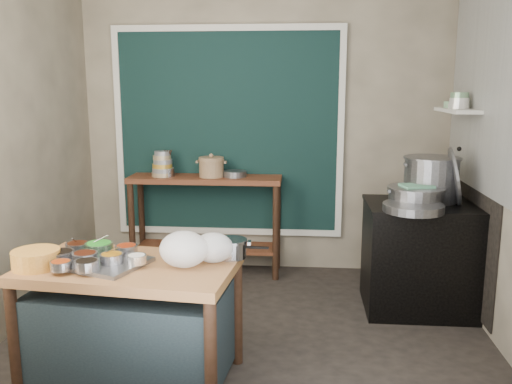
# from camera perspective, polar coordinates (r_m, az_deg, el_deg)

# --- Properties ---
(floor) EXTENTS (3.50, 3.00, 0.02)m
(floor) POSITION_cam_1_polar(r_m,az_deg,el_deg) (4.17, -0.67, -14.56)
(floor) COLOR #302925
(floor) RESTS_ON ground
(back_wall) EXTENTS (3.50, 0.02, 2.80)m
(back_wall) POSITION_cam_1_polar(r_m,az_deg,el_deg) (5.28, 0.91, 6.80)
(back_wall) COLOR gray
(back_wall) RESTS_ON floor
(left_wall) EXTENTS (0.02, 3.00, 2.80)m
(left_wall) POSITION_cam_1_polar(r_m,az_deg,el_deg) (4.32, -24.71, 4.83)
(left_wall) COLOR gray
(left_wall) RESTS_ON floor
(right_wall) EXTENTS (0.02, 3.00, 2.80)m
(right_wall) POSITION_cam_1_polar(r_m,az_deg,el_deg) (4.01, 25.26, 4.37)
(right_wall) COLOR gray
(right_wall) RESTS_ON floor
(curtain_panel) EXTENTS (2.10, 0.02, 1.90)m
(curtain_panel) POSITION_cam_1_polar(r_m,az_deg,el_deg) (5.28, -2.94, 6.24)
(curtain_panel) COLOR black
(curtain_panel) RESTS_ON back_wall
(curtain_frame) EXTENTS (2.22, 0.03, 2.02)m
(curtain_frame) POSITION_cam_1_polar(r_m,az_deg,el_deg) (5.27, -2.96, 6.23)
(curtain_frame) COLOR beige
(curtain_frame) RESTS_ON back_wall
(tile_panel) EXTENTS (0.02, 1.70, 1.70)m
(tile_panel) POSITION_cam_1_polar(r_m,az_deg,el_deg) (4.50, 23.02, 10.92)
(tile_panel) COLOR #B2B2AA
(tile_panel) RESTS_ON right_wall
(soot_patch) EXTENTS (0.01, 1.30, 1.30)m
(soot_patch) POSITION_cam_1_polar(r_m,az_deg,el_deg) (4.73, 21.66, -3.11)
(soot_patch) COLOR black
(soot_patch) RESTS_ON right_wall
(wall_shelf) EXTENTS (0.22, 0.70, 0.03)m
(wall_shelf) POSITION_cam_1_polar(r_m,az_deg,el_deg) (4.76, 20.47, 8.05)
(wall_shelf) COLOR beige
(wall_shelf) RESTS_ON right_wall
(prep_table) EXTENTS (1.32, 0.84, 0.75)m
(prep_table) POSITION_cam_1_polar(r_m,az_deg,el_deg) (3.49, -12.90, -13.25)
(prep_table) COLOR brown
(prep_table) RESTS_ON floor
(back_counter) EXTENTS (1.45, 0.40, 0.95)m
(back_counter) POSITION_cam_1_polar(r_m,az_deg,el_deg) (5.27, -5.29, -3.46)
(back_counter) COLOR brown
(back_counter) RESTS_ON floor
(stove_block) EXTENTS (0.90, 0.68, 0.85)m
(stove_block) POSITION_cam_1_polar(r_m,az_deg,el_deg) (4.61, 17.09, -6.71)
(stove_block) COLOR black
(stove_block) RESTS_ON floor
(stove_top) EXTENTS (0.92, 0.69, 0.03)m
(stove_top) POSITION_cam_1_polar(r_m,az_deg,el_deg) (4.50, 17.40, -1.36)
(stove_top) COLOR black
(stove_top) RESTS_ON stove_block
(condiment_tray) EXTENTS (0.64, 0.55, 0.02)m
(condiment_tray) POSITION_cam_1_polar(r_m,az_deg,el_deg) (3.40, -16.23, -7.09)
(condiment_tray) COLOR gray
(condiment_tray) RESTS_ON prep_table
(condiment_bowls) EXTENTS (0.59, 0.46, 0.07)m
(condiment_bowls) POSITION_cam_1_polar(r_m,az_deg,el_deg) (3.40, -16.87, -6.35)
(condiment_bowls) COLOR gray
(condiment_bowls) RESTS_ON condiment_tray
(yellow_basin) EXTENTS (0.32, 0.32, 0.11)m
(yellow_basin) POSITION_cam_1_polar(r_m,az_deg,el_deg) (3.44, -22.15, -6.53)
(yellow_basin) COLOR gold
(yellow_basin) RESTS_ON prep_table
(saucepan) EXTENTS (0.22, 0.22, 0.12)m
(saucepan) POSITION_cam_1_polar(r_m,az_deg,el_deg) (3.38, -2.70, -5.93)
(saucepan) COLOR gray
(saucepan) RESTS_ON prep_table
(plastic_bag_a) EXTENTS (0.30, 0.26, 0.22)m
(plastic_bag_a) POSITION_cam_1_polar(r_m,az_deg,el_deg) (3.21, -7.61, -5.99)
(plastic_bag_a) COLOR white
(plastic_bag_a) RESTS_ON prep_table
(plastic_bag_b) EXTENTS (0.28, 0.25, 0.18)m
(plastic_bag_b) POSITION_cam_1_polar(r_m,az_deg,el_deg) (3.28, -4.53, -5.85)
(plastic_bag_b) COLOR white
(plastic_bag_b) RESTS_ON prep_table
(bowl_stack) EXTENTS (0.21, 0.21, 0.24)m
(bowl_stack) POSITION_cam_1_polar(r_m,az_deg,el_deg) (5.23, -9.77, 2.80)
(bowl_stack) COLOR tan
(bowl_stack) RESTS_ON back_counter
(utensil_cup) EXTENTS (0.17, 0.17, 0.08)m
(utensil_cup) POSITION_cam_1_polar(r_m,az_deg,el_deg) (5.21, -9.26, 2.05)
(utensil_cup) COLOR gray
(utensil_cup) RESTS_ON back_counter
(ceramic_crock) EXTENTS (0.26, 0.26, 0.17)m
(ceramic_crock) POSITION_cam_1_polar(r_m,az_deg,el_deg) (5.13, -4.72, 2.52)
(ceramic_crock) COLOR #8F6D4E
(ceramic_crock) RESTS_ON back_counter
(wide_bowl) EXTENTS (0.23, 0.23, 0.06)m
(wide_bowl) POSITION_cam_1_polar(r_m,az_deg,el_deg) (5.13, -2.26, 1.93)
(wide_bowl) COLOR gray
(wide_bowl) RESTS_ON back_counter
(stock_pot) EXTENTS (0.57, 0.57, 0.36)m
(stock_pot) POSITION_cam_1_polar(r_m,az_deg,el_deg) (4.58, 17.94, 1.31)
(stock_pot) COLOR gray
(stock_pot) RESTS_ON stove_top
(pot_lid) EXTENTS (0.18, 0.47, 0.45)m
(pot_lid) POSITION_cam_1_polar(r_m,az_deg,el_deg) (4.49, 20.17, 1.57)
(pot_lid) COLOR gray
(pot_lid) RESTS_ON stove_top
(steamer) EXTENTS (0.56, 0.56, 0.15)m
(steamer) POSITION_cam_1_polar(r_m,az_deg,el_deg) (4.39, 16.50, -0.43)
(steamer) COLOR gray
(steamer) RESTS_ON stove_top
(green_cloth) EXTENTS (0.27, 0.23, 0.02)m
(green_cloth) POSITION_cam_1_polar(r_m,az_deg,el_deg) (4.38, 16.55, 0.63)
(green_cloth) COLOR #59A17B
(green_cloth) RESTS_ON steamer
(shallow_pan) EXTENTS (0.50, 0.50, 0.06)m
(shallow_pan) POSITION_cam_1_polar(r_m,az_deg,el_deg) (4.18, 16.23, -1.60)
(shallow_pan) COLOR gray
(shallow_pan) RESTS_ON stove_top
(shelf_bowl_stack) EXTENTS (0.16, 0.16, 0.13)m
(shelf_bowl_stack) POSITION_cam_1_polar(r_m,az_deg,el_deg) (4.71, 20.70, 8.94)
(shelf_bowl_stack) COLOR silver
(shelf_bowl_stack) RESTS_ON wall_shelf
(shelf_bowl_green) EXTENTS (0.18, 0.18, 0.05)m
(shelf_bowl_green) POSITION_cam_1_polar(r_m,az_deg,el_deg) (4.92, 20.01, 8.64)
(shelf_bowl_green) COLOR gray
(shelf_bowl_green) RESTS_ON wall_shelf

